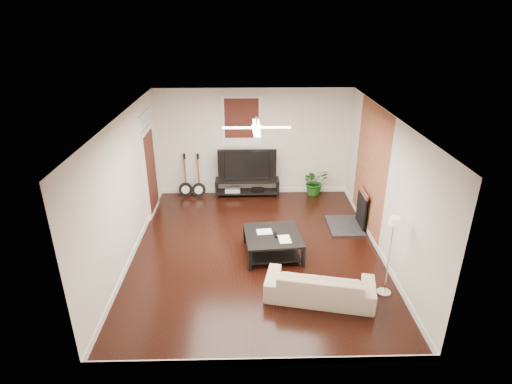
# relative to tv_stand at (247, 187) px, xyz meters

# --- Properties ---
(room) EXTENTS (5.01, 6.01, 2.81)m
(room) POSITION_rel_tv_stand_xyz_m (0.17, -2.78, 1.17)
(room) COLOR black
(room) RESTS_ON ground
(brick_accent) EXTENTS (0.02, 2.20, 2.80)m
(brick_accent) POSITION_rel_tv_stand_xyz_m (2.66, -1.78, 1.17)
(brick_accent) COLOR #965430
(brick_accent) RESTS_ON floor
(fireplace) EXTENTS (0.80, 1.10, 0.92)m
(fireplace) POSITION_rel_tv_stand_xyz_m (2.37, -1.78, 0.23)
(fireplace) COLOR black
(fireplace) RESTS_ON floor
(window_back) EXTENTS (1.00, 0.06, 1.30)m
(window_back) POSITION_rel_tv_stand_xyz_m (-0.13, 0.19, 1.72)
(window_back) COLOR #3B1510
(window_back) RESTS_ON wall_back
(door_left) EXTENTS (0.08, 1.00, 2.50)m
(door_left) POSITION_rel_tv_stand_xyz_m (-2.29, -0.88, 1.02)
(door_left) COLOR white
(door_left) RESTS_ON wall_left
(tv_stand) EXTENTS (1.68, 0.45, 0.47)m
(tv_stand) POSITION_rel_tv_stand_xyz_m (0.00, 0.00, 0.00)
(tv_stand) COLOR black
(tv_stand) RESTS_ON floor
(tv) EXTENTS (1.50, 0.20, 0.86)m
(tv) POSITION_rel_tv_stand_xyz_m (0.00, 0.02, 0.66)
(tv) COLOR black
(tv) RESTS_ON tv_stand
(coffee_table) EXTENTS (1.19, 1.19, 0.46)m
(coffee_table) POSITION_rel_tv_stand_xyz_m (0.49, -2.91, -0.01)
(coffee_table) COLOR black
(coffee_table) RESTS_ON floor
(sofa) EXTENTS (1.95, 1.09, 0.54)m
(sofa) POSITION_rel_tv_stand_xyz_m (1.21, -4.32, 0.03)
(sofa) COLOR tan
(sofa) RESTS_ON floor
(floor_lamp) EXTENTS (0.29, 0.29, 1.50)m
(floor_lamp) POSITION_rel_tv_stand_xyz_m (2.37, -4.22, 0.51)
(floor_lamp) COLOR silver
(floor_lamp) RESTS_ON floor
(potted_plant) EXTENTS (0.81, 0.76, 0.73)m
(potted_plant) POSITION_rel_tv_stand_xyz_m (1.80, 0.04, 0.13)
(potted_plant) COLOR #195317
(potted_plant) RESTS_ON floor
(guitar_left) EXTENTS (0.38, 0.29, 1.16)m
(guitar_left) POSITION_rel_tv_stand_xyz_m (-1.63, -0.03, 0.35)
(guitar_left) COLOR black
(guitar_left) RESTS_ON floor
(guitar_right) EXTENTS (0.40, 0.32, 1.16)m
(guitar_right) POSITION_rel_tv_stand_xyz_m (-1.28, -0.06, 0.35)
(guitar_right) COLOR black
(guitar_right) RESTS_ON floor
(ceiling_fan) EXTENTS (1.24, 1.24, 0.32)m
(ceiling_fan) POSITION_rel_tv_stand_xyz_m (0.17, -2.78, 2.37)
(ceiling_fan) COLOR white
(ceiling_fan) RESTS_ON ceiling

